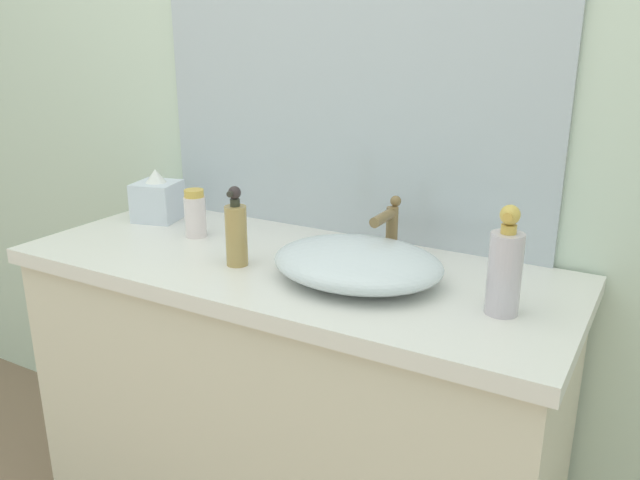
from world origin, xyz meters
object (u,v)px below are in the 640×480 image
lotion_bottle (505,268)px  tissue_box (157,199)px  sink_basin (357,263)px  soap_dispenser (236,232)px  perfume_bottle (195,214)px

lotion_bottle → tissue_box: bearing=171.5°
sink_basin → soap_dispenser: soap_dispenser is taller
tissue_box → lotion_bottle: bearing=-8.5°
soap_dispenser → lotion_bottle: 0.64m
sink_basin → soap_dispenser: (-0.30, -0.05, 0.04)m
soap_dispenser → tissue_box: bearing=155.8°
lotion_bottle → perfume_bottle: bearing=174.1°
soap_dispenser → sink_basin: bearing=10.0°
perfume_bottle → tissue_box: bearing=160.9°
sink_basin → lotion_bottle: (0.34, -0.02, 0.05)m
soap_dispenser → perfume_bottle: 0.27m
sink_basin → perfume_bottle: bearing=172.0°
soap_dispenser → lotion_bottle: lotion_bottle is taller
lotion_bottle → tissue_box: (-1.09, 0.16, -0.03)m
perfume_bottle → tissue_box: tissue_box is taller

